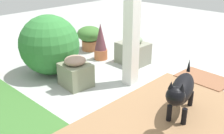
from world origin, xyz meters
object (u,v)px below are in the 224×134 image
Objects in this scene: stone_planter_nearest at (133,51)px; doormat at (203,79)px; terracotta_pot_broad at (90,36)px; stone_planter_mid at (76,72)px; porch_pillar at (132,3)px; terracotta_pot_spiky at (101,42)px; dog at (181,90)px; round_shrub at (49,45)px.

stone_planter_nearest is 1.18m from doormat.
stone_planter_mid is at bearing 131.14° from terracotta_pot_broad.
terracotta_pot_spiky is at bearing -20.67° from porch_pillar.
doormat is (-2.16, -0.25, -0.25)m from terracotta_pot_broad.
terracotta_pot_spiky is 0.77× the size of dog.
round_shrub is at bearing 7.73° from dog.
porch_pillar reaches higher than terracotta_pot_broad.
terracotta_pot_spiky reaches higher than doormat.
stone_planter_nearest is at bearing -155.47° from terracotta_pot_spiky.
round_shrub reaches higher than terracotta_pot_spiky.
doormat is at bearing -173.50° from terracotta_pot_broad.
doormat is (-1.17, -1.38, -0.18)m from stone_planter_mid.
stone_planter_mid is 1.81m from doormat.
round_shrub is at bearing 108.86° from terracotta_pot_broad.
round_shrub is at bearing 27.01° from porch_pillar.
stone_planter_nearest reaches higher than doormat.
stone_planter_nearest is 0.57m from terracotta_pot_spiky.
round_shrub reaches higher than stone_planter_nearest.
doormat is (0.24, -1.08, -0.31)m from dog.
terracotta_pot_spiky is (-0.50, 0.19, 0.03)m from terracotta_pot_broad.
porch_pillar is at bearing -16.59° from dog.
stone_planter_mid is at bearing 50.54° from porch_pillar.
terracotta_pot_broad is 0.65× the size of doormat.
doormat is (-1.78, -1.35, -0.42)m from round_shrub.
porch_pillar is 4.53× the size of stone_planter_nearest.
terracotta_pot_spiky is at bearing 24.53° from stone_planter_nearest.
round_shrub is 1.92× the size of terracotta_pot_broad.
stone_planter_mid is 0.49× the size of round_shrub.
dog is at bearing -168.11° from stone_planter_mid.
round_shrub reaches higher than stone_planter_mid.
porch_pillar reaches higher than round_shrub.
porch_pillar is 1.31m from terracotta_pot_spiky.
stone_planter_nearest reaches higher than stone_planter_mid.
stone_planter_mid is at bearing 49.73° from doormat.
terracotta_pot_broad reaches higher than stone_planter_mid.
dog is 1.15m from doormat.
doormat is at bearing -142.67° from round_shrub.
porch_pillar is 3.11× the size of doormat.
terracotta_pot_spiky is (0.49, -0.94, 0.10)m from stone_planter_mid.
stone_planter_mid is 0.53× the size of dog.
porch_pillar reaches higher than terracotta_pot_spiky.
dog reaches higher than stone_planter_nearest.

